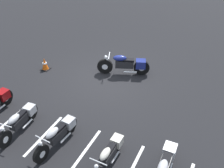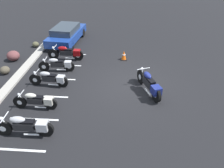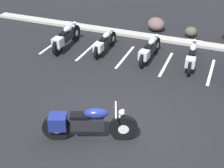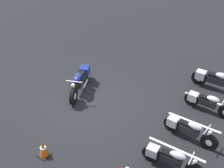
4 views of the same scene
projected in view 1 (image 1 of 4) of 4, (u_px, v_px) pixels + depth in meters
name	position (u px, v px, depth m)	size (l,w,h in m)	color
ground	(107.00, 79.00, 12.14)	(60.00, 60.00, 0.00)	black
motorcycle_navy_featured	(126.00, 64.00, 12.21)	(2.34, 1.14, 0.97)	black
parked_bike_0	(164.00, 167.00, 7.48)	(0.64, 2.28, 0.90)	black
parked_bike_1	(109.00, 154.00, 7.95)	(0.56, 2.00, 0.79)	black
parked_bike_2	(58.00, 134.00, 8.62)	(0.58, 2.08, 0.82)	black
parked_bike_3	(20.00, 120.00, 9.16)	(0.58, 2.08, 0.82)	black
traffic_cone	(45.00, 64.00, 12.68)	(0.40, 0.40, 0.62)	black
stall_line_2	(85.00, 151.00, 8.57)	(0.10, 2.10, 0.00)	white
stall_line_3	(44.00, 135.00, 9.16)	(0.10, 2.10, 0.00)	white
stall_line_4	(8.00, 121.00, 9.76)	(0.10, 2.10, 0.00)	white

